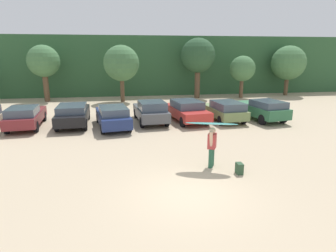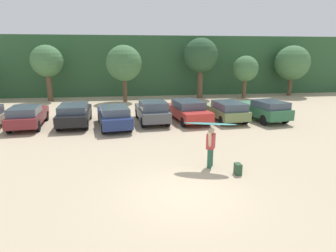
{
  "view_description": "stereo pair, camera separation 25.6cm",
  "coord_description": "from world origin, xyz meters",
  "px_view_note": "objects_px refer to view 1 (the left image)",
  "views": [
    {
      "loc": [
        -2.01,
        -8.8,
        4.7
      ],
      "look_at": [
        0.19,
        5.68,
        0.99
      ],
      "focal_mm": 30.55,
      "sensor_mm": 36.0,
      "label": 1
    },
    {
      "loc": [
        -1.76,
        -8.83,
        4.7
      ],
      "look_at": [
        0.19,
        5.68,
        0.99
      ],
      "focal_mm": 30.55,
      "sensor_mm": 36.0,
      "label": 2
    }
  ],
  "objects_px": {
    "parked_car_dark_gray": "(151,111)",
    "parked_car_forest_green": "(261,109)",
    "parked_car_red": "(187,110)",
    "parked_car_olive_green": "(225,110)",
    "surfboard_teal": "(211,124)",
    "backpack_dropped": "(239,168)",
    "person_adult": "(212,145)",
    "parked_car_black": "(73,114)",
    "parked_car_navy": "(113,116)",
    "parked_car_maroon": "(26,116)"
  },
  "relations": [
    {
      "from": "parked_car_dark_gray",
      "to": "parked_car_forest_green",
      "type": "relative_size",
      "value": 0.96
    },
    {
      "from": "parked_car_red",
      "to": "parked_car_olive_green",
      "type": "distance_m",
      "value": 2.75
    },
    {
      "from": "surfboard_teal",
      "to": "backpack_dropped",
      "type": "relative_size",
      "value": 5.05
    },
    {
      "from": "parked_car_dark_gray",
      "to": "person_adult",
      "type": "xyz_separation_m",
      "value": [
        1.8,
        -8.45,
        0.16
      ]
    },
    {
      "from": "parked_car_black",
      "to": "surfboard_teal",
      "type": "height_order",
      "value": "surfboard_teal"
    },
    {
      "from": "parked_car_black",
      "to": "parked_car_navy",
      "type": "bearing_deg",
      "value": -114.6
    },
    {
      "from": "parked_car_red",
      "to": "parked_car_olive_green",
      "type": "bearing_deg",
      "value": -104.92
    },
    {
      "from": "parked_car_maroon",
      "to": "parked_car_black",
      "type": "distance_m",
      "value": 2.95
    },
    {
      "from": "parked_car_red",
      "to": "person_adult",
      "type": "height_order",
      "value": "person_adult"
    },
    {
      "from": "parked_car_red",
      "to": "parked_car_maroon",
      "type": "bearing_deg",
      "value": 82.94
    },
    {
      "from": "parked_car_navy",
      "to": "parked_car_red",
      "type": "height_order",
      "value": "parked_car_red"
    },
    {
      "from": "parked_car_maroon",
      "to": "parked_car_navy",
      "type": "distance_m",
      "value": 5.67
    },
    {
      "from": "parked_car_forest_green",
      "to": "person_adult",
      "type": "xyz_separation_m",
      "value": [
        -6.21,
        -8.07,
        0.16
      ]
    },
    {
      "from": "parked_car_dark_gray",
      "to": "backpack_dropped",
      "type": "height_order",
      "value": "parked_car_dark_gray"
    },
    {
      "from": "parked_car_maroon",
      "to": "backpack_dropped",
      "type": "bearing_deg",
      "value": -135.9
    },
    {
      "from": "parked_car_olive_green",
      "to": "parked_car_forest_green",
      "type": "distance_m",
      "value": 2.71
    },
    {
      "from": "parked_car_maroon",
      "to": "parked_car_olive_green",
      "type": "distance_m",
      "value": 13.49
    },
    {
      "from": "parked_car_navy",
      "to": "parked_car_olive_green",
      "type": "height_order",
      "value": "parked_car_navy"
    },
    {
      "from": "backpack_dropped",
      "to": "surfboard_teal",
      "type": "bearing_deg",
      "value": 134.61
    },
    {
      "from": "parked_car_dark_gray",
      "to": "parked_car_red",
      "type": "relative_size",
      "value": 0.94
    },
    {
      "from": "person_adult",
      "to": "backpack_dropped",
      "type": "relative_size",
      "value": 3.83
    },
    {
      "from": "parked_car_dark_gray",
      "to": "surfboard_teal",
      "type": "height_order",
      "value": "surfboard_teal"
    },
    {
      "from": "parked_car_forest_green",
      "to": "person_adult",
      "type": "distance_m",
      "value": 10.19
    },
    {
      "from": "parked_car_dark_gray",
      "to": "parked_car_navy",
      "type": "bearing_deg",
      "value": 106.92
    },
    {
      "from": "parked_car_maroon",
      "to": "surfboard_teal",
      "type": "xyz_separation_m",
      "value": [
        9.94,
        -8.21,
        1.12
      ]
    },
    {
      "from": "parked_car_forest_green",
      "to": "backpack_dropped",
      "type": "xyz_separation_m",
      "value": [
        -5.32,
        -8.99,
        -0.59
      ]
    },
    {
      "from": "person_adult",
      "to": "parked_car_maroon",
      "type": "bearing_deg",
      "value": -12.22
    },
    {
      "from": "surfboard_teal",
      "to": "parked_car_forest_green",
      "type": "bearing_deg",
      "value": -111.23
    },
    {
      "from": "surfboard_teal",
      "to": "parked_car_maroon",
      "type": "bearing_deg",
      "value": -22.91
    },
    {
      "from": "parked_car_navy",
      "to": "parked_car_forest_green",
      "type": "distance_m",
      "value": 10.61
    },
    {
      "from": "parked_car_olive_green",
      "to": "parked_car_forest_green",
      "type": "xyz_separation_m",
      "value": [
        2.7,
        -0.14,
        0.03
      ]
    },
    {
      "from": "parked_car_maroon",
      "to": "surfboard_teal",
      "type": "distance_m",
      "value": 12.94
    },
    {
      "from": "parked_car_maroon",
      "to": "backpack_dropped",
      "type": "xyz_separation_m",
      "value": [
        10.87,
        -9.16,
        -0.54
      ]
    },
    {
      "from": "parked_car_navy",
      "to": "surfboard_teal",
      "type": "distance_m",
      "value": 8.62
    },
    {
      "from": "parked_car_black",
      "to": "surfboard_teal",
      "type": "relative_size",
      "value": 2.16
    },
    {
      "from": "parked_car_maroon",
      "to": "person_adult",
      "type": "xyz_separation_m",
      "value": [
        9.98,
        -8.24,
        0.2
      ]
    },
    {
      "from": "backpack_dropped",
      "to": "parked_car_navy",
      "type": "bearing_deg",
      "value": 122.36
    },
    {
      "from": "parked_car_navy",
      "to": "parked_car_dark_gray",
      "type": "distance_m",
      "value": 2.78
    },
    {
      "from": "parked_car_dark_gray",
      "to": "parked_car_black",
      "type": "bearing_deg",
      "value": 84.85
    },
    {
      "from": "parked_car_olive_green",
      "to": "person_adult",
      "type": "distance_m",
      "value": 8.94
    },
    {
      "from": "parked_car_navy",
      "to": "parked_car_forest_green",
      "type": "height_order",
      "value": "parked_car_forest_green"
    },
    {
      "from": "parked_car_olive_green",
      "to": "backpack_dropped",
      "type": "distance_m",
      "value": 9.52
    },
    {
      "from": "parked_car_black",
      "to": "backpack_dropped",
      "type": "xyz_separation_m",
      "value": [
        7.93,
        -9.35,
        -0.56
      ]
    },
    {
      "from": "parked_car_black",
      "to": "person_adult",
      "type": "height_order",
      "value": "person_adult"
    },
    {
      "from": "parked_car_navy",
      "to": "person_adult",
      "type": "relative_size",
      "value": 2.85
    },
    {
      "from": "parked_car_olive_green",
      "to": "parked_car_forest_green",
      "type": "height_order",
      "value": "parked_car_forest_green"
    },
    {
      "from": "parked_car_red",
      "to": "parked_car_forest_green",
      "type": "xyz_separation_m",
      "value": [
        5.44,
        -0.45,
        0.02
      ]
    },
    {
      "from": "parked_car_navy",
      "to": "person_adult",
      "type": "bearing_deg",
      "value": -158.68
    },
    {
      "from": "parked_car_olive_green",
      "to": "backpack_dropped",
      "type": "height_order",
      "value": "parked_car_olive_green"
    },
    {
      "from": "parked_car_black",
      "to": "parked_car_navy",
      "type": "distance_m",
      "value": 2.86
    }
  ]
}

